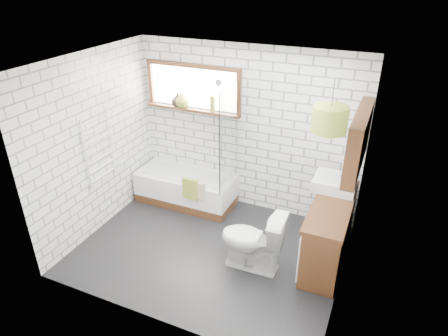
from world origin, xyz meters
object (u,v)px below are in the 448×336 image
at_px(bathtub, 186,188).
at_px(pendant, 330,119).
at_px(vanity, 329,231).
at_px(toilet, 252,240).
at_px(basin, 335,183).

relative_size(bathtub, pendant, 4.35).
relative_size(vanity, toilet, 1.79).
height_order(bathtub, basin, basin).
bearing_deg(vanity, bathtub, 168.35).
distance_m(vanity, pendant, 1.77).
xyz_separation_m(bathtub, pendant, (2.24, -1.03, 1.85)).
bearing_deg(basin, bathtub, 177.39).
distance_m(vanity, basin, 0.62).
bearing_deg(toilet, vanity, 121.76).
relative_size(bathtub, vanity, 1.06).
xyz_separation_m(bathtub, basin, (2.28, -0.10, 0.66)).
bearing_deg(vanity, toilet, -146.29).
bearing_deg(basin, pendant, -92.46).
bearing_deg(vanity, basin, 99.01).
height_order(bathtub, pendant, pendant).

